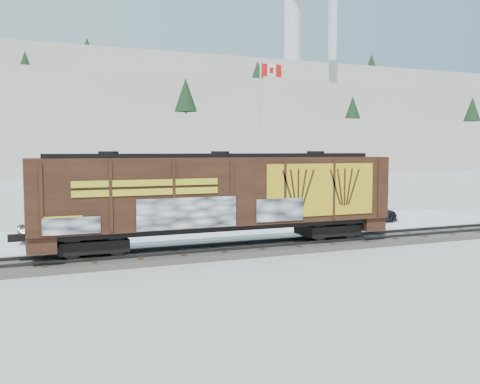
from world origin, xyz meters
name	(u,v)px	position (x,y,z in m)	size (l,w,h in m)	color
ground	(289,248)	(0.00, 0.00, 0.00)	(500.00, 500.00, 0.00)	white
rail_track	(289,245)	(0.00, 0.00, 0.15)	(50.00, 3.40, 0.43)	#59544C
parking_strip	(234,228)	(0.00, 7.50, 0.01)	(40.00, 8.00, 0.03)	white
hillside	(63,118)	(-0.05, 139.79, 14.37)	(360.00, 110.00, 93.00)	white
hopper_railcar	(220,194)	(-3.79, -0.01, 2.94)	(17.83, 3.06, 4.51)	black
flagpole	(262,157)	(5.20, 14.46, 4.53)	(2.30, 0.90, 12.14)	silver
car_silver	(57,229)	(-10.97, 6.51, 0.74)	(1.67, 4.16, 1.42)	#9D9FA4
car_white	(285,211)	(4.17, 8.44, 0.86)	(1.75, 5.02, 1.65)	white
car_dark	(365,212)	(9.48, 6.46, 0.76)	(2.04, 5.01, 1.45)	black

